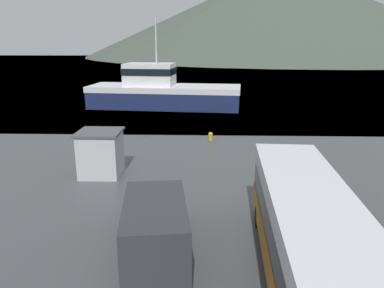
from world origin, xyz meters
TOP-DOWN VIEW (x-y plane):
  - water_surface at (0.00, 145.85)m, footprint 240.00×240.00m
  - hill_backdrop at (36.73, 199.92)m, footprint 199.47×199.47m
  - tour_bus at (0.43, 5.90)m, footprint 3.18×11.01m
  - delivery_van at (-4.69, 7.25)m, footprint 2.94×6.43m
  - fishing_boat at (-8.01, 39.71)m, footprint 18.49×7.51m
  - dock_kiosk at (-9.07, 15.96)m, footprint 2.53×2.50m
  - mooring_bollard at (-2.39, 24.18)m, footprint 0.37×0.37m

SIDE VIEW (x-z plane):
  - water_surface at x=0.00m, z-range 0.00..0.00m
  - mooring_bollard at x=-2.39m, z-range 0.02..0.72m
  - delivery_van at x=-4.69m, z-range 0.07..2.49m
  - dock_kiosk at x=-9.07m, z-range 0.01..2.73m
  - tour_bus at x=0.43m, z-range 0.21..3.51m
  - fishing_boat at x=-8.01m, z-range -3.29..7.26m
  - hill_backdrop at x=36.73m, z-range 0.00..44.46m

